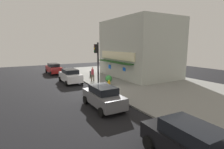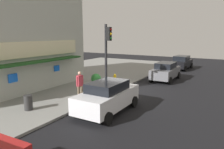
{
  "view_description": "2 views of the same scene",
  "coord_description": "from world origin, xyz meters",
  "px_view_note": "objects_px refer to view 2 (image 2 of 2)",
  "views": [
    {
      "loc": [
        16.38,
        -7.53,
        4.68
      ],
      "look_at": [
        -0.04,
        1.78,
        1.44
      ],
      "focal_mm": 28.0,
      "sensor_mm": 36.0,
      "label": 1
    },
    {
      "loc": [
        -14.05,
        -7.44,
        4.24
      ],
      "look_at": [
        0.47,
        1.08,
        1.03
      ],
      "focal_mm": 34.06,
      "sensor_mm": 36.0,
      "label": 2
    }
  ],
  "objects_px": {
    "traffic_light": "(107,49)",
    "potted_plant_by_doorway": "(96,79)",
    "fire_hydrant": "(115,80)",
    "parked_car_white": "(108,96)",
    "trash_can": "(28,103)",
    "pedestrian": "(80,84)",
    "parked_car_black": "(181,62)",
    "parked_car_grey": "(166,71)"
  },
  "relations": [
    {
      "from": "fire_hydrant",
      "to": "trash_can",
      "type": "bearing_deg",
      "value": 171.13
    },
    {
      "from": "traffic_light",
      "to": "parked_car_grey",
      "type": "relative_size",
      "value": 1.14
    },
    {
      "from": "trash_can",
      "to": "parked_car_grey",
      "type": "relative_size",
      "value": 0.2
    },
    {
      "from": "parked_car_white",
      "to": "fire_hydrant",
      "type": "bearing_deg",
      "value": 25.69
    },
    {
      "from": "traffic_light",
      "to": "trash_can",
      "type": "height_order",
      "value": "traffic_light"
    },
    {
      "from": "trash_can",
      "to": "parked_car_black",
      "type": "distance_m",
      "value": 19.64
    },
    {
      "from": "trash_can",
      "to": "potted_plant_by_doorway",
      "type": "relative_size",
      "value": 0.76
    },
    {
      "from": "traffic_light",
      "to": "parked_car_black",
      "type": "height_order",
      "value": "traffic_light"
    },
    {
      "from": "traffic_light",
      "to": "pedestrian",
      "type": "height_order",
      "value": "traffic_light"
    },
    {
      "from": "pedestrian",
      "to": "parked_car_grey",
      "type": "bearing_deg",
      "value": -18.47
    },
    {
      "from": "potted_plant_by_doorway",
      "to": "parked_car_white",
      "type": "distance_m",
      "value": 5.02
    },
    {
      "from": "traffic_light",
      "to": "fire_hydrant",
      "type": "height_order",
      "value": "traffic_light"
    },
    {
      "from": "fire_hydrant",
      "to": "potted_plant_by_doorway",
      "type": "height_order",
      "value": "potted_plant_by_doorway"
    },
    {
      "from": "traffic_light",
      "to": "fire_hydrant",
      "type": "distance_m",
      "value": 3.29
    },
    {
      "from": "trash_can",
      "to": "pedestrian",
      "type": "bearing_deg",
      "value": -19.83
    },
    {
      "from": "pedestrian",
      "to": "parked_car_black",
      "type": "height_order",
      "value": "pedestrian"
    },
    {
      "from": "trash_can",
      "to": "parked_car_grey",
      "type": "distance_m",
      "value": 12.63
    },
    {
      "from": "fire_hydrant",
      "to": "parked_car_black",
      "type": "bearing_deg",
      "value": -13.02
    },
    {
      "from": "parked_car_grey",
      "to": "parked_car_black",
      "type": "bearing_deg",
      "value": 1.5
    },
    {
      "from": "traffic_light",
      "to": "parked_car_grey",
      "type": "xyz_separation_m",
      "value": [
        6.32,
        -2.45,
        -2.36
      ]
    },
    {
      "from": "fire_hydrant",
      "to": "parked_car_grey",
      "type": "xyz_separation_m",
      "value": [
        4.42,
        -2.9,
        0.29
      ]
    },
    {
      "from": "trash_can",
      "to": "parked_car_black",
      "type": "relative_size",
      "value": 0.19
    },
    {
      "from": "trash_can",
      "to": "pedestrian",
      "type": "xyz_separation_m",
      "value": [
        3.1,
        -1.12,
        0.55
      ]
    },
    {
      "from": "pedestrian",
      "to": "parked_car_white",
      "type": "relative_size",
      "value": 0.42
    },
    {
      "from": "trash_can",
      "to": "parked_car_white",
      "type": "height_order",
      "value": "parked_car_white"
    },
    {
      "from": "traffic_light",
      "to": "parked_car_black",
      "type": "distance_m",
      "value": 14.0
    },
    {
      "from": "parked_car_white",
      "to": "trash_can",
      "type": "bearing_deg",
      "value": 121.11
    },
    {
      "from": "pedestrian",
      "to": "parked_car_black",
      "type": "xyz_separation_m",
      "value": [
        16.15,
        -2.77,
        -0.26
      ]
    },
    {
      "from": "parked_car_grey",
      "to": "trash_can",
      "type": "bearing_deg",
      "value": 161.18
    },
    {
      "from": "parked_car_black",
      "to": "trash_can",
      "type": "bearing_deg",
      "value": 168.59
    },
    {
      "from": "trash_can",
      "to": "parked_car_white",
      "type": "relative_size",
      "value": 0.2
    },
    {
      "from": "parked_car_white",
      "to": "pedestrian",
      "type": "bearing_deg",
      "value": 71.88
    },
    {
      "from": "pedestrian",
      "to": "fire_hydrant",
      "type": "bearing_deg",
      "value": -0.77
    },
    {
      "from": "traffic_light",
      "to": "potted_plant_by_doorway",
      "type": "height_order",
      "value": "traffic_light"
    },
    {
      "from": "traffic_light",
      "to": "parked_car_black",
      "type": "bearing_deg",
      "value": -9.43
    },
    {
      "from": "trash_can",
      "to": "potted_plant_by_doorway",
      "type": "height_order",
      "value": "potted_plant_by_doorway"
    },
    {
      "from": "fire_hydrant",
      "to": "pedestrian",
      "type": "xyz_separation_m",
      "value": [
        -4.44,
        0.06,
        0.53
      ]
    },
    {
      "from": "pedestrian",
      "to": "potted_plant_by_doorway",
      "type": "bearing_deg",
      "value": 14.38
    },
    {
      "from": "fire_hydrant",
      "to": "parked_car_white",
      "type": "relative_size",
      "value": 0.21
    },
    {
      "from": "fire_hydrant",
      "to": "pedestrian",
      "type": "distance_m",
      "value": 4.47
    },
    {
      "from": "potted_plant_by_doorway",
      "to": "trash_can",
      "type": "bearing_deg",
      "value": 176.39
    },
    {
      "from": "fire_hydrant",
      "to": "trash_can",
      "type": "height_order",
      "value": "fire_hydrant"
    }
  ]
}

